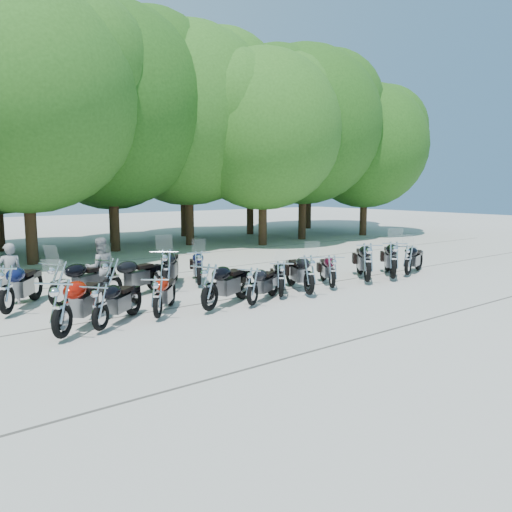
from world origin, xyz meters
TOP-DOWN VIEW (x-y plane):
  - ground at (0.00, 0.00)m, footprint 90.00×90.00m
  - tree_3 at (-3.57, 11.24)m, footprint 8.70×8.70m
  - tree_4 at (0.54, 13.09)m, footprint 9.13×9.13m
  - tree_5 at (4.61, 13.20)m, footprint 9.04×9.04m
  - tree_6 at (7.55, 10.82)m, footprint 8.00×8.00m
  - tree_7 at (11.20, 11.78)m, footprint 8.79×8.79m
  - tree_8 at (15.83, 11.20)m, footprint 7.53×7.53m
  - tree_12 at (1.80, 16.47)m, footprint 7.88×7.88m
  - tree_13 at (6.69, 17.47)m, footprint 8.31×8.31m
  - tree_14 at (10.68, 16.09)m, footprint 8.02×8.02m
  - tree_15 at (16.61, 17.02)m, footprint 9.67×9.67m
  - motorcycle_0 at (-5.61, 0.40)m, footprint 2.25×2.31m
  - motorcycle_1 at (-4.82, 0.49)m, footprint 2.00×1.83m
  - motorcycle_2 at (-3.43, 0.67)m, footprint 1.76×1.96m
  - motorcycle_3 at (-2.16, 0.50)m, footprint 2.47×1.73m
  - motorcycle_4 at (-0.99, 0.35)m, footprint 2.06×1.55m
  - motorcycle_5 at (0.21, 0.66)m, footprint 1.72×2.03m
  - motorcycle_6 at (0.96, 0.36)m, footprint 1.61×2.42m
  - motorcycle_7 at (2.16, 0.65)m, footprint 1.69×2.04m
  - motorcycle_8 at (3.66, 0.59)m, footprint 2.31×2.43m
  - motorcycle_9 at (4.75, 0.45)m, footprint 2.39×2.31m
  - motorcycle_10 at (5.76, 0.61)m, footprint 2.24×1.41m
  - motorcycle_11 at (-6.08, 3.08)m, footprint 1.97×2.44m
  - motorcycle_12 at (-4.89, 3.07)m, footprint 2.47×1.84m
  - motorcycle_13 at (-3.56, 3.06)m, footprint 2.44×1.50m
  - motorcycle_14 at (-1.96, 3.13)m, footprint 2.10×2.52m
  - motorcycle_15 at (-0.75, 3.35)m, footprint 1.66×2.28m
  - rider_0 at (-5.73, 4.35)m, footprint 0.62×0.44m
  - rider_1 at (-3.60, 3.78)m, footprint 0.84×0.68m

SIDE VIEW (x-z plane):
  - ground at x=0.00m, z-range 0.00..0.00m
  - motorcycle_2 at x=-3.43m, z-range 0.00..1.15m
  - motorcycle_4 at x=-0.99m, z-range 0.00..1.15m
  - motorcycle_7 at x=2.16m, z-range 0.00..1.16m
  - motorcycle_5 at x=0.21m, z-range 0.00..1.16m
  - motorcycle_1 at x=-4.82m, z-range 0.00..1.18m
  - motorcycle_10 at x=5.76m, z-range 0.00..1.22m
  - motorcycle_15 at x=-0.75m, z-range 0.00..1.26m
  - motorcycle_6 at x=0.96m, z-range 0.00..1.32m
  - motorcycle_13 at x=-3.56m, z-range 0.00..1.32m
  - motorcycle_3 at x=-2.16m, z-range 0.00..1.36m
  - motorcycle_12 at x=-4.89m, z-range 0.00..1.37m
  - motorcycle_11 at x=-6.08m, z-range 0.00..1.38m
  - motorcycle_0 at x=-5.61m, z-range 0.00..1.40m
  - motorcycle_14 at x=-1.96m, z-range 0.00..1.44m
  - motorcycle_9 at x=4.75m, z-range 0.00..1.44m
  - motorcycle_8 at x=3.66m, z-range 0.00..1.45m
  - rider_0 at x=-5.73m, z-range 0.00..1.61m
  - rider_1 at x=-3.60m, z-range 0.00..1.65m
  - tree_8 at x=15.83m, z-range 0.85..10.10m
  - tree_12 at x=1.80m, z-range 0.89..10.56m
  - tree_6 at x=7.55m, z-range 0.90..10.72m
  - tree_14 at x=10.68m, z-range 0.91..10.75m
  - tree_13 at x=6.69m, z-range 0.94..11.14m
  - tree_3 at x=-3.57m, z-range 0.98..11.66m
  - tree_7 at x=11.20m, z-range 0.99..11.79m
  - tree_5 at x=4.61m, z-range 1.02..12.12m
  - tree_4 at x=0.54m, z-range 1.03..12.24m
  - tree_15 at x=16.61m, z-range 1.09..12.96m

